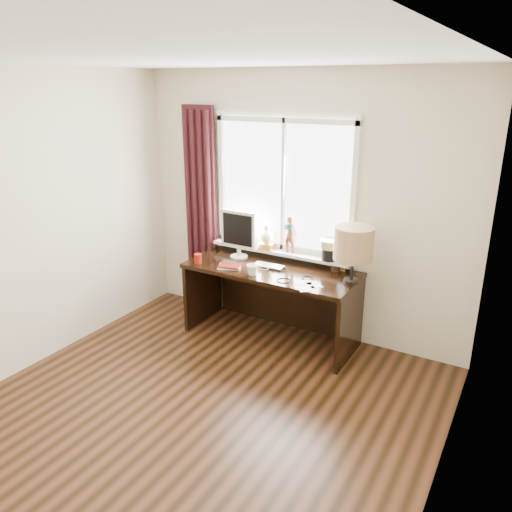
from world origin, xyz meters
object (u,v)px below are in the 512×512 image
Objects in this scene: desk at (275,288)px; table_lamp at (354,244)px; red_cup at (198,259)px; monitor at (239,231)px; laptop at (269,266)px; mug at (252,269)px.

table_lamp reaches higher than desk.
red_cup is 0.83m from desk.
monitor is at bearing 176.56° from desk.
monitor reaches higher than red_cup.
desk is at bearing 25.33° from red_cup.
red_cup is 1.56m from table_lamp.
table_lamp reaches higher than laptop.
laptop is 0.27m from desk.
red_cup is (-0.67, -0.26, 0.04)m from laptop.
monitor is (0.26, 0.36, 0.23)m from red_cup.
monitor reaches higher than mug.
desk is 1.01m from table_lamp.
red_cup is at bearing 179.49° from mug.
desk is at bearing 176.19° from table_lamp.
table_lamp is (0.87, 0.29, 0.31)m from mug.
red_cup is at bearing -154.67° from desk.
laptop is at bearing -113.91° from desk.
mug is 0.21× the size of table_lamp.
monitor is at bearing 135.96° from mug.
table_lamp is (1.25, -0.08, 0.09)m from monitor.
mug reaches higher than red_cup.
laptop is 2.81× the size of mug.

